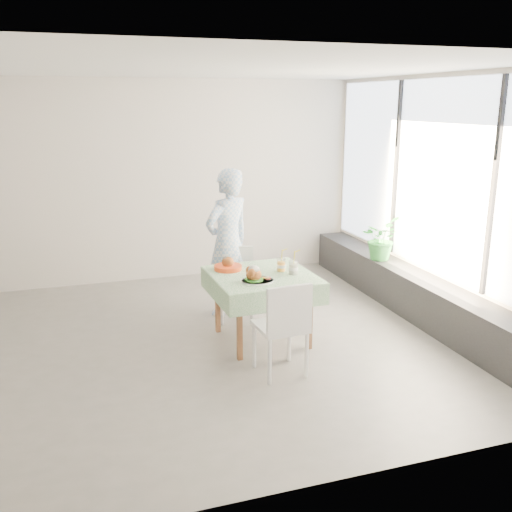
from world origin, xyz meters
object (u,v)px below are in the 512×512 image
object	(u,v)px
chair_far	(237,298)
diner	(228,243)
juice_cup_orange	(281,265)
chair_near	(281,345)
potted_plant	(380,238)
cafe_table	(262,299)
main_dish	(256,277)

from	to	relation	value
chair_far	diner	xyz separation A→B (m)	(-0.04, 0.23, 0.62)
diner	juice_cup_orange	bearing A→B (deg)	84.89
chair_near	potted_plant	world-z (taller)	potted_plant
juice_cup_orange	potted_plant	world-z (taller)	potted_plant
cafe_table	chair_near	distance (m)	0.81
cafe_table	potted_plant	world-z (taller)	potted_plant
chair_near	potted_plant	size ratio (longest dim) A/B	1.64
cafe_table	juice_cup_orange	size ratio (longest dim) A/B	3.84
chair_far	chair_near	bearing A→B (deg)	-89.81
chair_far	main_dish	distance (m)	1.06
cafe_table	chair_far	world-z (taller)	chair_far
chair_near	cafe_table	bearing A→B (deg)	84.18
cafe_table	diner	distance (m)	1.00
main_dish	cafe_table	bearing A→B (deg)	58.22
main_dish	juice_cup_orange	xyz separation A→B (m)	(0.38, 0.28, 0.01)
cafe_table	chair_far	distance (m)	0.70
diner	main_dish	distance (m)	1.14
main_dish	diner	bearing A→B (deg)	88.71
cafe_table	chair_near	xyz separation A→B (m)	(-0.08, -0.79, -0.18)
chair_near	chair_far	bearing A→B (deg)	90.19
chair_near	main_dish	xyz separation A→B (m)	(-0.07, 0.55, 0.52)
diner	main_dish	size ratio (longest dim) A/B	5.17
chair_far	diner	bearing A→B (deg)	99.04
chair_far	juice_cup_orange	world-z (taller)	juice_cup_orange
cafe_table	chair_far	bearing A→B (deg)	97.27
cafe_table	chair_far	xyz separation A→B (m)	(-0.09, 0.67, -0.20)
chair_near	main_dish	bearing A→B (deg)	97.01
potted_plant	main_dish	bearing A→B (deg)	-150.94
chair_far	chair_near	world-z (taller)	chair_near
potted_plant	cafe_table	bearing A→B (deg)	-154.62
diner	juice_cup_orange	world-z (taller)	diner
juice_cup_orange	potted_plant	bearing A→B (deg)	27.30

